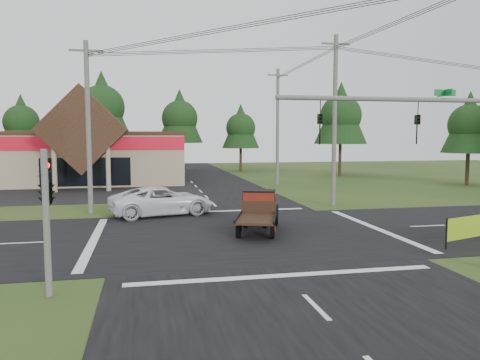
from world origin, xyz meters
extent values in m
plane|color=#244318|center=(0.00, 0.00, 0.00)|extent=(120.00, 120.00, 0.00)
cube|color=black|center=(0.00, 0.00, 0.01)|extent=(12.00, 120.00, 0.02)
cube|color=black|center=(0.00, 0.00, 0.01)|extent=(120.00, 12.00, 0.02)
cube|color=black|center=(-14.00, 19.00, 0.01)|extent=(28.00, 14.00, 0.02)
cube|color=tan|center=(-16.00, 30.00, 2.50)|extent=(30.00, 15.00, 5.00)
cube|color=#341D15|center=(-16.00, 30.00, 5.05)|extent=(30.40, 15.40, 0.30)
cube|color=#B50D20|center=(-16.00, 22.45, 4.10)|extent=(30.00, 0.12, 1.20)
cube|color=#341D15|center=(-10.00, 21.50, 5.30)|extent=(7.78, 4.00, 7.78)
cylinder|color=tan|center=(-12.20, 19.80, 2.00)|extent=(0.40, 0.40, 4.00)
cylinder|color=tan|center=(-7.80, 19.80, 2.00)|extent=(0.40, 0.40, 4.00)
cube|color=black|center=(-10.00, 22.48, 1.50)|extent=(8.00, 0.08, 2.60)
cylinder|color=#595651|center=(3.50, -7.50, 6.00)|extent=(8.00, 0.16, 0.16)
imported|color=black|center=(4.50, -7.50, 5.00)|extent=(0.16, 0.20, 1.00)
imported|color=black|center=(1.00, -7.50, 5.00)|extent=(0.16, 0.20, 1.00)
cube|color=#0C6626|center=(5.50, -7.50, 6.25)|extent=(0.80, 0.04, 0.22)
cylinder|color=#595651|center=(-7.50, -7.50, 2.20)|extent=(0.20, 0.20, 4.40)
imported|color=black|center=(-7.50, -7.30, 3.70)|extent=(0.53, 2.48, 1.00)
sphere|color=#FF0C0C|center=(-7.50, -7.15, 3.90)|extent=(0.18, 0.18, 0.18)
cylinder|color=#595651|center=(-8.00, 8.00, 5.25)|extent=(0.30, 0.30, 10.50)
cube|color=#595651|center=(-8.00, 8.00, 9.90)|extent=(2.00, 0.12, 0.12)
cylinder|color=#595651|center=(8.00, 8.00, 5.75)|extent=(0.30, 0.30, 11.50)
cube|color=#595651|center=(8.00, 8.00, 10.90)|extent=(2.00, 0.12, 0.12)
cylinder|color=#595651|center=(8.00, 22.00, 5.60)|extent=(0.30, 0.30, 11.20)
cube|color=#595651|center=(8.00, 22.00, 10.60)|extent=(2.00, 0.12, 0.12)
cylinder|color=#332316|center=(-20.00, 42.00, 1.75)|extent=(0.36, 0.36, 3.50)
cone|color=#1A3213|center=(-20.00, 42.00, 6.80)|extent=(5.60, 5.60, 6.60)
sphere|color=#1A3213|center=(-20.00, 42.00, 6.50)|extent=(4.40, 4.40, 4.40)
cylinder|color=#332316|center=(-10.00, 41.00, 2.27)|extent=(0.36, 0.36, 4.55)
cone|color=#1A3213|center=(-10.00, 41.00, 8.84)|extent=(7.28, 7.28, 8.58)
sphere|color=#1A3213|center=(-10.00, 41.00, 8.45)|extent=(5.72, 5.72, 5.72)
cylinder|color=#332316|center=(0.00, 42.00, 1.92)|extent=(0.36, 0.36, 3.85)
cone|color=#1A3213|center=(0.00, 42.00, 7.48)|extent=(6.16, 6.16, 7.26)
sphere|color=#1A3213|center=(0.00, 42.00, 7.15)|extent=(4.84, 4.84, 4.84)
cylinder|color=#332316|center=(8.00, 40.00, 1.57)|extent=(0.36, 0.36, 3.15)
cone|color=#1A3213|center=(8.00, 40.00, 6.12)|extent=(5.04, 5.04, 5.94)
sphere|color=#1A3213|center=(8.00, 40.00, 5.85)|extent=(3.96, 3.96, 3.96)
cylinder|color=#332316|center=(18.00, 30.00, 1.92)|extent=(0.36, 0.36, 3.85)
cone|color=#1A3213|center=(18.00, 30.00, 7.48)|extent=(6.16, 6.16, 7.26)
sphere|color=#1A3213|center=(18.00, 30.00, 7.15)|extent=(4.84, 4.84, 4.84)
cylinder|color=#332316|center=(26.00, 18.00, 1.57)|extent=(0.36, 0.36, 3.15)
cone|color=#1A3213|center=(26.00, 18.00, 6.12)|extent=(5.04, 5.04, 5.94)
sphere|color=#1A3213|center=(26.00, 18.00, 5.85)|extent=(3.96, 3.96, 3.96)
imported|color=white|center=(-3.68, 6.41, 0.87)|extent=(6.76, 4.39, 1.73)
camera|label=1|loc=(-4.58, -21.98, 4.78)|focal=35.00mm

